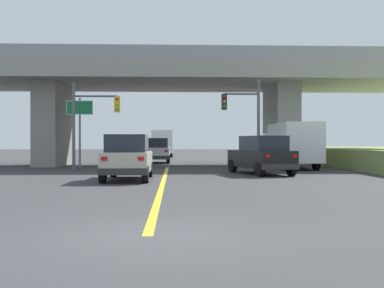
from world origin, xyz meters
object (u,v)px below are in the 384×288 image
suv_crossing (261,155)px  traffic_signal_farside (90,116)px  suv_lead (128,157)px  sedan_oncoming (158,150)px  highway_sign (80,116)px  semi_truck_distant (163,143)px  box_truck (291,144)px  traffic_signal_nearside (246,115)px

suv_crossing → traffic_signal_farside: traffic_signal_farside is taller
suv_lead → sedan_oncoming: bearing=87.7°
highway_sign → semi_truck_distant: highway_sign is taller
suv_crossing → traffic_signal_farside: 10.63m
suv_crossing → suv_lead: bearing=-166.5°
sedan_oncoming → traffic_signal_farside: traffic_signal_farside is taller
suv_crossing → box_truck: bearing=47.2°
box_truck → semi_truck_distant: (-8.96, 23.85, 0.05)m
box_truck → highway_sign: (-13.88, 1.08, 1.88)m
suv_lead → sedan_oncoming: 17.43m
box_truck → traffic_signal_nearside: bearing=-147.8°
semi_truck_distant → sedan_oncoming: bearing=-90.0°
suv_lead → box_truck: box_truck is taller
traffic_signal_farside → semi_truck_distant: bearing=81.8°
suv_crossing → semi_truck_distant: (-5.95, 29.54, 0.58)m
sedan_oncoming → semi_truck_distant: bearing=90.0°
box_truck → highway_sign: 14.05m
highway_sign → traffic_signal_farside: bearing=-68.0°
highway_sign → suv_lead: bearing=-67.9°
sedan_oncoming → highway_sign: (-4.91, -7.06, 2.41)m
traffic_signal_farside → highway_sign: size_ratio=1.14×
traffic_signal_nearside → traffic_signal_farside: 9.43m
traffic_signal_farside → semi_truck_distant: size_ratio=0.77×
highway_sign → suv_crossing: bearing=-31.9°
sedan_oncoming → highway_sign: size_ratio=1.04×
suv_lead → box_truck: (9.67, 9.27, 0.53)m
suv_lead → traffic_signal_farside: bearing=112.2°
traffic_signal_nearside → semi_truck_distant: traffic_signal_nearside is taller
traffic_signal_farside → suv_lead: bearing=-67.8°
sedan_oncoming → traffic_signal_farside: bearing=-110.3°
box_truck → traffic_signal_farside: (-12.68, -1.90, 1.73)m
box_truck → traffic_signal_farside: bearing=-171.5°
sedan_oncoming → traffic_signal_nearside: size_ratio=0.88×
traffic_signal_nearside → box_truck: bearing=32.2°
box_truck → traffic_signal_farside: size_ratio=1.42×
suv_lead → traffic_signal_farside: size_ratio=0.86×
traffic_signal_nearside → traffic_signal_farside: bearing=179.1°
suv_crossing → highway_sign: size_ratio=1.09×
sedan_oncoming → traffic_signal_nearside: traffic_signal_nearside is taller
traffic_signal_nearside → semi_truck_distant: bearing=102.4°
box_truck → suv_lead: bearing=-136.2°
box_truck → traffic_signal_nearside: 4.25m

